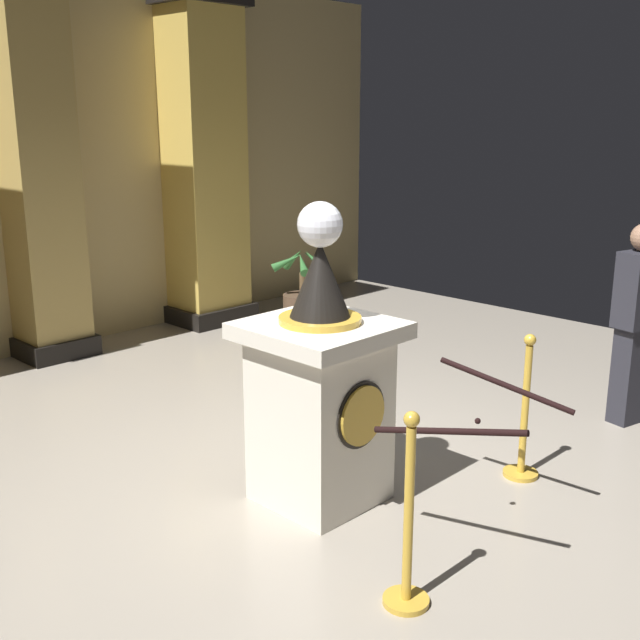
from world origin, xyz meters
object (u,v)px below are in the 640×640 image
object	(u,v)px
stanchion_near	(408,539)
bystander_guest	(636,320)
stanchion_far	(524,428)
potted_palm_right	(303,304)
pedestal_clock	(320,390)

from	to	relation	value
stanchion_near	bystander_guest	size ratio (longest dim) A/B	0.65
stanchion_far	potted_palm_right	distance (m)	4.01
stanchion_far	bystander_guest	world-z (taller)	bystander_guest
stanchion_near	bystander_guest	distance (m)	3.21
potted_palm_right	bystander_guest	bearing A→B (deg)	-90.96
stanchion_far	potted_palm_right	xyz separation A→B (m)	(1.53, 3.70, -0.03)
stanchion_far	stanchion_near	bearing A→B (deg)	-168.94
stanchion_near	stanchion_far	bearing A→B (deg)	11.06
stanchion_far	bystander_guest	xyz separation A→B (m)	(1.47, -0.10, 0.50)
bystander_guest	stanchion_near	bearing A→B (deg)	-175.86
potted_palm_right	bystander_guest	world-z (taller)	bystander_guest
pedestal_clock	bystander_guest	bearing A→B (deg)	-18.08
pedestal_clock	stanchion_far	world-z (taller)	pedestal_clock
pedestal_clock	stanchion_near	world-z (taller)	pedestal_clock
pedestal_clock	potted_palm_right	xyz separation A→B (m)	(2.73, 2.93, -0.42)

